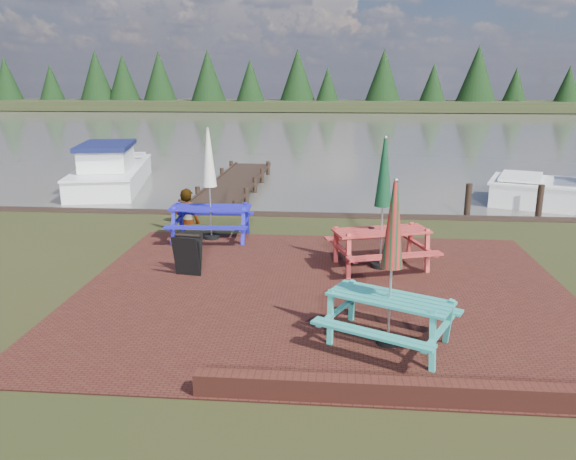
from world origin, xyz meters
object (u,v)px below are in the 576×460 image
(jetty, at_px, (234,183))
(boat_jetty, at_px, (111,173))
(picnic_table_teal, at_px, (390,290))
(picnic_table_blue, at_px, (210,202))
(person, at_px, (186,189))
(chalkboard, at_px, (188,254))
(picnic_table_red, at_px, (382,224))

(jetty, relative_size, boat_jetty, 1.32)
(picnic_table_teal, height_order, jetty, picnic_table_teal)
(picnic_table_blue, bearing_deg, person, 121.39)
(chalkboard, relative_size, boat_jetty, 0.12)
(picnic_table_red, relative_size, picnic_table_blue, 1.01)
(picnic_table_red, bearing_deg, boat_jetty, 117.93)
(chalkboard, bearing_deg, person, 113.51)
(jetty, distance_m, boat_jetty, 4.77)
(jetty, xyz_separation_m, boat_jetty, (-4.75, 0.37, 0.26))
(picnic_table_teal, relative_size, jetty, 0.27)
(picnic_table_teal, relative_size, picnic_table_blue, 0.92)
(picnic_table_teal, bearing_deg, person, 151.43)
(person, bearing_deg, jetty, -82.94)
(chalkboard, xyz_separation_m, person, (-1.09, 4.07, 0.52))
(person, bearing_deg, chalkboard, 115.16)
(chalkboard, bearing_deg, picnic_table_teal, -27.99)
(picnic_table_red, bearing_deg, picnic_table_teal, -109.98)
(picnic_table_blue, bearing_deg, boat_jetty, 124.02)
(picnic_table_red, xyz_separation_m, boat_jetty, (-9.39, 9.19, -0.57))
(chalkboard, bearing_deg, picnic_table_red, 19.74)
(picnic_table_teal, distance_m, picnic_table_red, 3.50)
(chalkboard, distance_m, person, 4.25)
(picnic_table_teal, bearing_deg, chalkboard, 169.80)
(chalkboard, bearing_deg, boat_jetty, 127.61)
(chalkboard, relative_size, person, 0.44)
(picnic_table_teal, relative_size, boat_jetty, 0.36)
(chalkboard, distance_m, jetty, 9.62)
(chalkboard, relative_size, jetty, 0.09)
(picnic_table_blue, xyz_separation_m, boat_jetty, (-5.44, 7.35, -0.56))
(picnic_table_teal, distance_m, jetty, 13.13)
(picnic_table_teal, bearing_deg, boat_jetty, 152.36)
(picnic_table_red, distance_m, chalkboard, 3.95)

